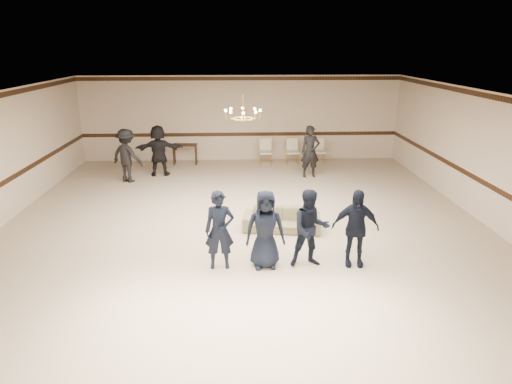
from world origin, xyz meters
TOP-DOWN VIEW (x-y plane):
  - room at (0.00, 0.00)m, footprint 12.01×14.01m
  - chair_rail at (0.00, 6.99)m, footprint 12.00×0.02m
  - crown_molding at (0.00, 6.99)m, footprint 12.00×0.02m
  - chandelier at (0.00, 1.00)m, footprint 0.94×0.94m
  - boy_a at (-0.52, -1.79)m, footprint 0.60×0.41m
  - boy_b at (0.38, -1.79)m, footprint 0.81×0.54m
  - boy_c at (1.28, -1.79)m, footprint 0.81×0.65m
  - boy_d at (2.18, -1.79)m, footprint 0.98×0.48m
  - settee at (0.90, 0.04)m, footprint 1.93×0.98m
  - adult_left at (-3.71, 4.24)m, footprint 1.29×1.08m
  - adult_mid at (-2.81, 4.94)m, footprint 1.64×0.61m
  - adult_right at (2.29, 4.54)m, footprint 0.67×0.46m
  - banquet_chair_left at (0.90, 6.19)m, footprint 0.48×0.48m
  - banquet_chair_mid at (1.90, 6.19)m, footprint 0.47×0.47m
  - banquet_chair_right at (2.90, 6.19)m, footprint 0.50×0.50m
  - console_table at (-2.10, 6.39)m, footprint 0.95×0.47m

SIDE VIEW (x-z plane):
  - settee at x=0.90m, z-range 0.00..0.54m
  - console_table at x=-2.10m, z-range 0.00..0.77m
  - banquet_chair_left at x=0.90m, z-range 0.00..0.96m
  - banquet_chair_mid at x=1.90m, z-range 0.00..0.96m
  - banquet_chair_right at x=2.90m, z-range 0.00..0.96m
  - boy_a at x=-0.52m, z-range 0.00..1.60m
  - boy_b at x=0.38m, z-range 0.00..1.60m
  - boy_c at x=1.28m, z-range 0.00..1.60m
  - boy_d at x=2.18m, z-range 0.00..1.60m
  - adult_left at x=-3.71m, z-range 0.00..1.74m
  - adult_mid at x=-2.81m, z-range 0.00..1.74m
  - adult_right at x=2.29m, z-range 0.00..1.74m
  - chair_rail at x=0.00m, z-range 0.93..1.07m
  - room at x=0.00m, z-range -0.01..3.20m
  - chandelier at x=0.00m, z-range 2.43..3.32m
  - crown_molding at x=0.00m, z-range 3.01..3.15m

